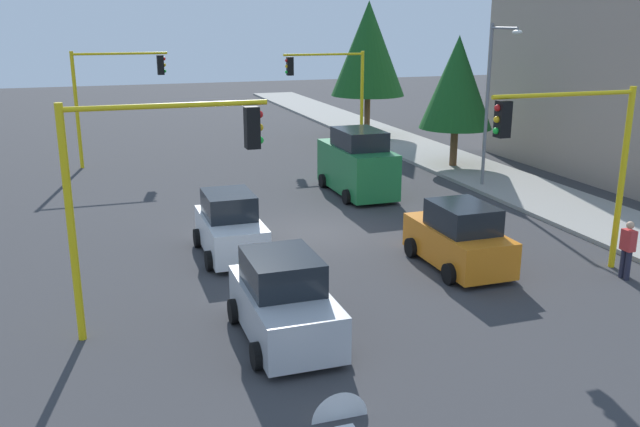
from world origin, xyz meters
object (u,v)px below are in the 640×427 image
traffic_signal_near_right (153,170)px  delivery_van_green (357,164)px  traffic_signal_near_left (572,145)px  street_lamp_curbside (493,89)px  traffic_signal_far_left (331,82)px  car_silver (284,301)px  tree_roadside_far (368,49)px  tree_roadside_mid (457,83)px  traffic_signal_far_right (113,85)px  pedestrian_crossing (627,248)px  car_orange (459,238)px  car_white (230,227)px

traffic_signal_near_right → delivery_van_green: traffic_signal_near_right is taller
traffic_signal_near_left → street_lamp_curbside: size_ratio=0.76×
traffic_signal_far_left → car_silver: size_ratio=1.41×
tree_roadside_far → tree_roadside_mid: size_ratio=1.28×
traffic_signal_far_right → pedestrian_crossing: traffic_signal_far_right is taller
tree_roadside_mid → car_orange: (12.53, -6.87, -3.31)m
tree_roadside_far → car_white: size_ratio=2.24×
delivery_van_green → pedestrian_crossing: 12.16m
traffic_signal_far_right → traffic_signal_far_left: bearing=90.0°
traffic_signal_near_left → tree_roadside_far: 24.36m
traffic_signal_near_left → car_white: 10.31m
traffic_signal_near_left → pedestrian_crossing: (0.90, 1.51, -2.88)m
traffic_signal_far_left → delivery_van_green: bearing=-12.8°
street_lamp_curbside → delivery_van_green: 6.52m
tree_roadside_far → delivery_van_green: (13.29, -5.95, -4.14)m
traffic_signal_near_left → pedestrian_crossing: traffic_signal_near_left is taller
traffic_signal_near_left → traffic_signal_far_right: bearing=-150.4°
traffic_signal_far_right → pedestrian_crossing: bearing=31.6°
car_silver → car_white: size_ratio=1.06×
street_lamp_curbside → tree_roadside_mid: size_ratio=1.09×
traffic_signal_far_left → pedestrian_crossing: size_ratio=3.23×
car_silver → delivery_van_green: bearing=151.4°
traffic_signal_far_left → car_orange: traffic_signal_far_left is taller
traffic_signal_far_left → delivery_van_green: size_ratio=1.14×
traffic_signal_far_left → tree_roadside_mid: tree_roadside_mid is taller
street_lamp_curbside → car_white: street_lamp_curbside is taller
traffic_signal_near_right → traffic_signal_far_left: traffic_signal_far_left is taller
car_white → car_silver: bearing=0.1°
delivery_van_green → car_white: 8.93m
traffic_signal_near_left → car_silver: (1.41, -8.69, -2.89)m
tree_roadside_mid → pedestrian_crossing: size_ratio=3.78×
traffic_signal_near_right → street_lamp_curbside: street_lamp_curbside is taller
traffic_signal_near_right → pedestrian_crossing: (0.90, 12.81, -2.95)m
traffic_signal_far_left → traffic_signal_near_right: bearing=-29.5°
traffic_signal_near_left → traffic_signal_near_right: 11.30m
tree_roadside_mid → traffic_signal_far_left: bearing=-144.2°
traffic_signal_far_left → delivery_van_green: (9.29, -2.11, -2.61)m
traffic_signal_near_left → tree_roadside_mid: 14.67m
tree_roadside_mid → car_white: size_ratio=1.74×
tree_roadside_far → pedestrian_crossing: size_ratio=4.86×
traffic_signal_near_right → car_white: bearing=151.1°
street_lamp_curbside → pedestrian_crossing: bearing=-11.0°
traffic_signal_far_left → car_silver: traffic_signal_far_left is taller
tree_roadside_mid → car_silver: size_ratio=1.65×
delivery_van_green → traffic_signal_near_right: bearing=-40.7°
traffic_signal_far_right → tree_roadside_far: (-4.00, 15.20, 1.40)m
tree_roadside_mid → pedestrian_crossing: tree_roadside_mid is taller
street_lamp_curbside → car_silver: street_lamp_curbside is taller
car_orange → tree_roadside_far: bearing=164.2°
traffic_signal_far_left → tree_roadside_mid: bearing=35.8°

